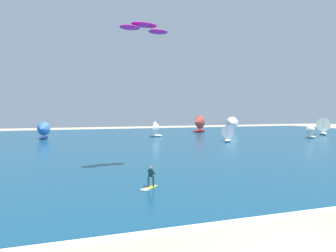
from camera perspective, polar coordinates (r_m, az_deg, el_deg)
ocean at (r=61.56m, az=-9.77°, el=-2.95°), size 160.00×90.00×0.10m
shoreline_foam at (r=18.57m, az=9.14°, el=-16.62°), size 105.01×1.62×0.01m
kitesurfer at (r=25.18m, az=-3.33°, el=-9.75°), size 1.81×1.76×1.67m
kite at (r=31.66m, az=-4.28°, el=17.24°), size 5.29×2.78×0.77m
sailboat_mid_right at (r=90.85m, az=11.38°, el=0.31°), size 4.16×4.37×4.87m
sailboat_near_shore at (r=88.52m, az=5.37°, el=0.45°), size 4.81×4.29×5.41m
sailboat_outermost at (r=88.70m, az=26.08°, el=0.01°), size 3.92×4.34×4.83m
sailboat_mid_left at (r=62.91m, az=10.85°, el=-1.28°), size 3.21×3.20×3.63m
sailboat_anchored_offshore at (r=71.84m, az=-21.70°, el=-0.72°), size 3.32×3.72×4.18m
sailboat_trailing at (r=72.87m, az=-1.90°, el=-0.55°), size 3.59×3.37×3.99m
sailboat_center_horizon at (r=76.45m, az=24.56°, el=-0.82°), size 2.50×2.96×3.48m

